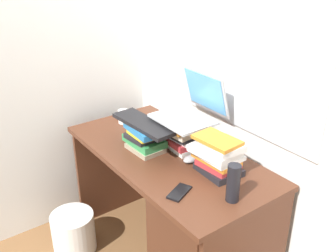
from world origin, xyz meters
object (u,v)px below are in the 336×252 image
desk (200,234)px  book_stack_side (218,155)px  book_stack_keyboard_riser (145,137)px  laptop (192,108)px  keyboard (144,124)px  computer_mouse (192,159)px  cell_phone (179,192)px  mug (124,117)px  water_bottle (233,183)px  wastebasket (74,232)px  book_stack_tall (183,134)px

desk → book_stack_side: size_ratio=5.14×
book_stack_keyboard_riser → laptop: size_ratio=0.81×
book_stack_side → keyboard: 0.46m
computer_mouse → cell_phone: computer_mouse is taller
mug → cell_phone: size_ratio=0.78×
book_stack_side → cell_phone: size_ratio=1.83×
book_stack_keyboard_riser → cell_phone: bearing=-13.2°
desk → mug: 0.89m
computer_mouse → mug: size_ratio=0.98×
desk → keyboard: keyboard is taller
keyboard → mug: (-0.38, 0.09, -0.11)m
mug → water_bottle: 1.02m
book_stack_side → water_bottle: (0.21, -0.10, -0.01)m
computer_mouse → wastebasket: computer_mouse is taller
book_stack_tall → wastebasket: bearing=-129.2°
desk → keyboard: (-0.43, -0.06, 0.50)m
book_stack_keyboard_riser → laptop: (0.14, 0.23, 0.17)m
keyboard → mug: bearing=163.4°
water_bottle → book_stack_keyboard_riser: bearing=-175.3°
book_stack_side → mug: 0.81m
book_stack_tall → book_stack_keyboard_riser: (-0.14, -0.16, -0.02)m
mug → wastebasket: (0.08, -0.45, -0.66)m
book_stack_side → keyboard: book_stack_side is taller
wastebasket → desk: bearing=30.1°
computer_mouse → book_stack_side: bearing=11.9°
laptop → wastebasket: laptop is taller
laptop → mug: laptop is taller
mug → computer_mouse: bearing=3.3°
book_stack_tall → laptop: size_ratio=0.67×
mug → wastebasket: 0.80m
computer_mouse → desk: bearing=-22.9°
book_stack_side → book_stack_tall: bearing=178.6°
book_stack_keyboard_riser → mug: book_stack_keyboard_riser is taller
laptop → keyboard: laptop is taller
keyboard → computer_mouse: keyboard is taller
keyboard → cell_phone: bearing=-16.5°
computer_mouse → mug: mug is taller
mug → cell_phone: mug is taller
book_stack_keyboard_riser → mug: size_ratio=2.45×
laptop → mug: 0.57m
cell_phone → wastebasket: (-0.75, -0.26, -0.62)m
book_stack_side → water_bottle: size_ratio=1.37×
book_stack_keyboard_riser → water_bottle: 0.64m
wastebasket → cell_phone: bearing=19.0°
laptop → wastebasket: 1.13m
book_stack_keyboard_riser → book_stack_side: 0.45m
wastebasket → computer_mouse: bearing=41.1°
book_stack_tall → desk: bearing=-20.6°
book_stack_keyboard_riser → computer_mouse: book_stack_keyboard_riser is taller
book_stack_tall → laptop: (0.00, 0.06, 0.15)m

